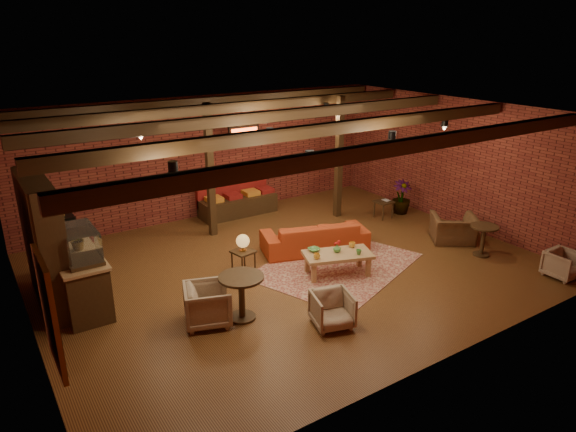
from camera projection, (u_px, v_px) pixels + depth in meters
floor at (292, 267)px, 10.92m from camera, size 10.00×10.00×0.00m
ceiling at (292, 115)px, 9.83m from camera, size 10.00×8.00×0.02m
wall_back at (208, 157)px, 13.52m from camera, size 10.00×0.02×3.20m
wall_front at (448, 267)px, 7.22m from camera, size 10.00×0.02×3.20m
wall_left at (18, 249)px, 7.80m from camera, size 0.02×8.00×3.20m
wall_right at (457, 162)px, 12.94m from camera, size 0.02×8.00×3.20m
ceiling_beams at (292, 122)px, 9.87m from camera, size 9.80×6.40×0.22m
ceiling_pipe at (252, 122)px, 11.21m from camera, size 9.60×0.12×0.12m
post_left at (210, 171)px, 12.11m from camera, size 0.16×0.16×3.20m
post_right at (339, 158)px, 13.38m from camera, size 0.16×0.16×3.20m
service_counter at (74, 260)px, 9.33m from camera, size 0.80×2.50×1.60m
plant_counter at (74, 234)px, 9.39m from camera, size 0.35×0.39×0.30m
shelving_hutch at (45, 243)px, 9.06m from camera, size 0.52×2.00×2.40m
chalkboard_menu at (50, 313)px, 6.03m from camera, size 0.08×0.96×1.46m
banquette at (238, 197)px, 13.85m from camera, size 2.10×0.70×1.00m
service_sign at (244, 131)px, 12.87m from camera, size 0.86×0.06×0.30m
ceiling_spotlights at (292, 133)px, 9.94m from camera, size 6.40×4.40×0.28m
rug at (337, 266)px, 10.95m from camera, size 3.98×3.53×0.01m
sofa at (315, 236)px, 11.61m from camera, size 2.54×1.59×0.69m
coffee_table at (337, 255)px, 10.44m from camera, size 1.53×1.11×0.73m
side_table_lamp at (243, 244)px, 10.39m from camera, size 0.48×0.48×0.86m
round_table_left at (241, 290)px, 8.77m from camera, size 0.78×0.78×0.81m
armchair_a at (208, 303)px, 8.69m from camera, size 0.91×0.94×0.78m
armchair_b at (332, 308)px, 8.63m from camera, size 0.79×0.76×0.66m
armchair_right at (454, 224)px, 12.07m from camera, size 1.19×1.11×0.87m
side_table_book at (384, 202)px, 13.62m from camera, size 0.43×0.43×0.49m
round_table_right at (484, 236)px, 11.32m from camera, size 0.60×0.60×0.70m
armchair_far at (563, 263)px, 10.36m from camera, size 0.60×0.57×0.62m
plant_tall at (404, 164)px, 13.67m from camera, size 1.89×1.89×2.74m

